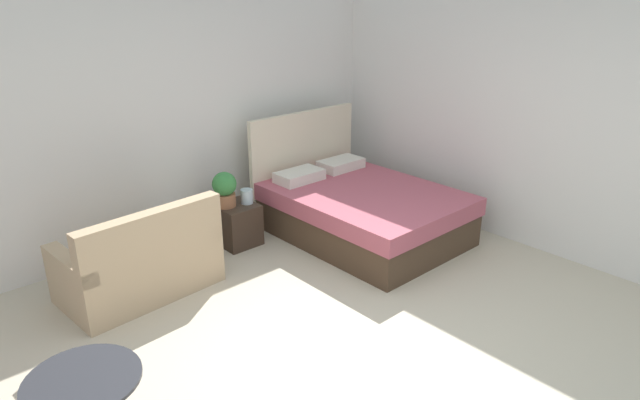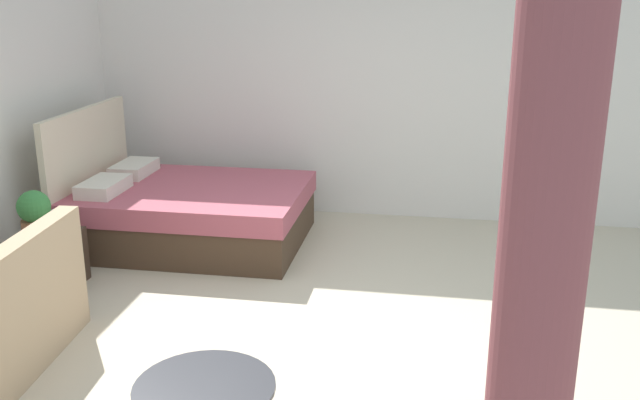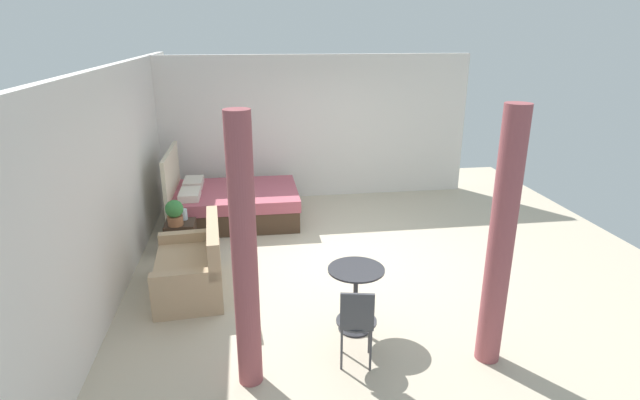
% 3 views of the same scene
% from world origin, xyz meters
% --- Properties ---
extents(ground_plane, '(8.69, 8.94, 0.02)m').
position_xyz_m(ground_plane, '(0.00, 0.00, -0.01)').
color(ground_plane, beige).
extents(wall_back, '(8.69, 0.12, 2.71)m').
position_xyz_m(wall_back, '(0.00, 2.97, 1.36)').
color(wall_back, silver).
rests_on(wall_back, ground).
extents(wall_right, '(0.12, 5.94, 2.71)m').
position_xyz_m(wall_right, '(2.85, 0.00, 1.36)').
color(wall_right, silver).
rests_on(wall_right, ground).
extents(bed, '(1.57, 2.11, 1.26)m').
position_xyz_m(bed, '(1.64, 1.62, 0.31)').
color(bed, '#473323').
rests_on(bed, ground).
extents(couch, '(1.39, 0.88, 0.88)m').
position_xyz_m(couch, '(-0.77, 2.05, 0.29)').
color(couch, tan).
rests_on(couch, ground).
extents(nightstand, '(0.40, 0.43, 0.45)m').
position_xyz_m(nightstand, '(0.47, 2.34, 0.23)').
color(nightstand, '#38281E').
rests_on(nightstand, ground).
extents(potted_plant, '(0.26, 0.26, 0.38)m').
position_xyz_m(potted_plant, '(0.37, 2.38, 0.65)').
color(potted_plant, '#935B3D').
rests_on(potted_plant, nightstand).
extents(vase, '(0.13, 0.13, 0.16)m').
position_xyz_m(vase, '(0.59, 2.30, 0.53)').
color(vase, silver).
rests_on(vase, nightstand).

